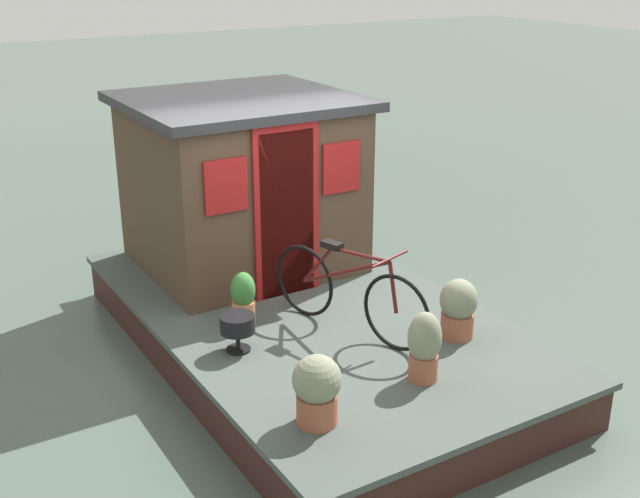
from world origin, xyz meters
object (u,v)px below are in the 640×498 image
(potted_plant_lavender, at_px, (424,346))
(bicycle, at_px, (348,292))
(houseboat_cabin, at_px, (242,182))
(potted_plant_fern, at_px, (458,308))
(potted_plant_succulent, at_px, (243,299))
(potted_plant_thyme, at_px, (317,389))
(charcoal_grill, at_px, (237,325))

(potted_plant_lavender, bearing_deg, bicycle, 2.61)
(houseboat_cabin, distance_m, potted_plant_fern, 2.87)
(houseboat_cabin, height_order, potted_plant_succulent, houseboat_cabin)
(bicycle, xyz_separation_m, potted_plant_succulent, (0.63, 0.76, -0.13))
(potted_plant_lavender, distance_m, potted_plant_fern, 0.87)
(bicycle, relative_size, potted_plant_lavender, 2.83)
(bicycle, xyz_separation_m, potted_plant_fern, (-0.61, -0.79, -0.10))
(potted_plant_fern, bearing_deg, potted_plant_lavender, 121.19)
(potted_plant_thyme, distance_m, potted_plant_fern, 1.90)
(potted_plant_thyme, bearing_deg, charcoal_grill, 0.41)
(potted_plant_fern, bearing_deg, potted_plant_thyme, 106.62)
(bicycle, relative_size, potted_plant_fern, 3.05)
(bicycle, height_order, potted_plant_fern, bicycle)
(bicycle, distance_m, potted_plant_lavender, 1.07)
(potted_plant_succulent, bearing_deg, potted_plant_fern, -128.54)
(houseboat_cabin, xyz_separation_m, potted_plant_lavender, (-3.11, -0.11, -0.64))
(potted_plant_succulent, height_order, charcoal_grill, potted_plant_succulent)
(potted_plant_thyme, distance_m, potted_plant_lavender, 1.08)
(bicycle, bearing_deg, potted_plant_thyme, 138.34)
(potted_plant_thyme, bearing_deg, houseboat_cabin, -16.81)
(bicycle, relative_size, potted_plant_thyme, 3.09)
(potted_plant_fern, bearing_deg, charcoal_grill, 66.53)
(potted_plant_lavender, height_order, potted_plant_succulent, potted_plant_lavender)
(potted_plant_thyme, xyz_separation_m, potted_plant_lavender, (0.09, -1.08, 0.02))
(bicycle, distance_m, potted_plant_succulent, 1.00)
(houseboat_cabin, bearing_deg, charcoal_grill, 152.32)
(charcoal_grill, bearing_deg, potted_plant_lavender, -138.89)
(bicycle, height_order, potted_plant_succulent, bicycle)
(potted_plant_lavender, xyz_separation_m, potted_plant_succulent, (1.69, 0.81, -0.04))
(potted_plant_thyme, bearing_deg, potted_plant_lavender, -85.04)
(potted_plant_fern, bearing_deg, potted_plant_succulent, 51.46)
(potted_plant_thyme, xyz_separation_m, potted_plant_succulent, (1.78, -0.27, -0.03))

